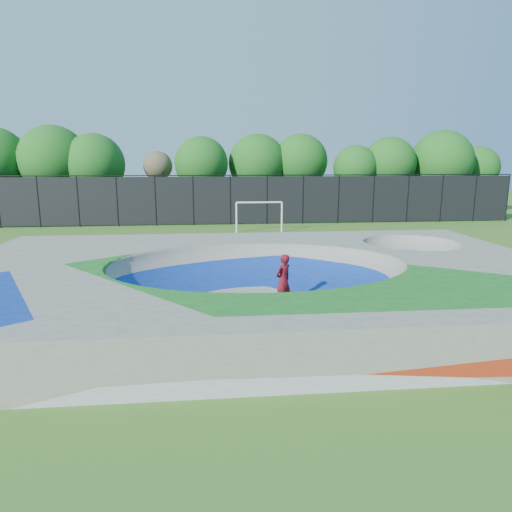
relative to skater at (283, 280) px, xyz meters
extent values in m
plane|color=#34601A|center=(-0.87, 0.64, -0.95)|extent=(120.00, 120.00, 0.00)
cube|color=gray|center=(-0.87, 0.64, -0.20)|extent=(22.00, 14.00, 1.50)
imported|color=#B70E1A|center=(0.00, 0.00, 0.00)|extent=(0.83, 0.79, 1.90)
cube|color=black|center=(0.00, 0.00, -0.93)|extent=(0.68, 0.73, 0.05)
cylinder|color=white|center=(-0.66, 17.14, 0.15)|extent=(0.12, 0.12, 2.21)
cylinder|color=white|center=(2.65, 17.14, 0.15)|extent=(0.12, 0.12, 2.21)
cylinder|color=white|center=(1.00, 17.14, 1.25)|extent=(3.31, 0.12, 0.12)
cylinder|color=black|center=(-15.87, 21.64, 1.05)|extent=(0.09, 0.09, 4.00)
cylinder|color=black|center=(-12.87, 21.64, 1.05)|extent=(0.09, 0.09, 4.00)
cylinder|color=black|center=(-9.87, 21.64, 1.05)|extent=(0.09, 0.09, 4.00)
cylinder|color=black|center=(-6.87, 21.64, 1.05)|extent=(0.09, 0.09, 4.00)
cylinder|color=black|center=(-3.87, 21.64, 1.05)|extent=(0.09, 0.09, 4.00)
cylinder|color=black|center=(-0.87, 21.64, 1.05)|extent=(0.09, 0.09, 4.00)
cylinder|color=black|center=(2.13, 21.64, 1.05)|extent=(0.09, 0.09, 4.00)
cylinder|color=black|center=(5.13, 21.64, 1.05)|extent=(0.09, 0.09, 4.00)
cylinder|color=black|center=(8.13, 21.64, 1.05)|extent=(0.09, 0.09, 4.00)
cylinder|color=black|center=(11.13, 21.64, 1.05)|extent=(0.09, 0.09, 4.00)
cylinder|color=black|center=(14.13, 21.64, 1.05)|extent=(0.09, 0.09, 4.00)
cylinder|color=black|center=(17.13, 21.64, 1.05)|extent=(0.09, 0.09, 4.00)
cylinder|color=black|center=(20.13, 21.64, 1.05)|extent=(0.09, 0.09, 4.00)
cylinder|color=black|center=(23.13, 21.64, 1.05)|extent=(0.09, 0.09, 4.00)
cube|color=black|center=(-0.87, 21.64, 1.05)|extent=(48.00, 0.03, 3.80)
cylinder|color=black|center=(-0.87, 21.64, 3.05)|extent=(48.00, 0.08, 0.08)
cylinder|color=#4C3726|center=(-15.76, 25.67, 0.58)|extent=(0.44, 0.44, 3.06)
sphere|color=#175716|center=(-15.76, 25.67, 4.28)|extent=(5.80, 5.80, 5.80)
cylinder|color=#4C3726|center=(-12.36, 25.50, 0.51)|extent=(0.44, 0.44, 2.92)
sphere|color=#175716|center=(-12.36, 25.50, 3.91)|extent=(5.19, 5.19, 5.19)
cylinder|color=#4C3726|center=(-7.16, 27.06, 0.85)|extent=(0.44, 0.44, 3.60)
sphere|color=brown|center=(-7.16, 27.06, 3.75)|extent=(2.60, 2.60, 2.60)
cylinder|color=#4C3726|center=(-3.23, 26.36, 0.61)|extent=(0.44, 0.44, 3.12)
sphere|color=#175716|center=(-3.23, 26.36, 3.96)|extent=(4.78, 4.78, 4.78)
cylinder|color=#4C3726|center=(1.96, 27.64, 0.50)|extent=(0.44, 0.44, 2.90)
sphere|color=#175716|center=(1.96, 27.64, 3.97)|extent=(5.39, 5.39, 5.39)
cylinder|color=#4C3726|center=(6.01, 27.53, 0.65)|extent=(0.44, 0.44, 3.20)
sphere|color=#175716|center=(6.01, 27.53, 4.15)|extent=(5.07, 5.07, 5.07)
cylinder|color=#4C3726|center=(10.71, 25.49, 0.56)|extent=(0.44, 0.44, 3.02)
sphere|color=#175716|center=(10.71, 25.49, 3.58)|extent=(4.01, 4.01, 4.01)
cylinder|color=#4C3726|center=(13.96, 25.70, 0.59)|extent=(0.44, 0.44, 3.09)
sphere|color=#175716|center=(13.96, 25.70, 3.94)|extent=(4.82, 4.82, 4.82)
cylinder|color=#4C3726|center=(19.14, 26.01, 0.50)|extent=(0.44, 0.44, 2.91)
sphere|color=#175716|center=(19.14, 26.01, 4.12)|extent=(5.77, 5.77, 5.77)
cylinder|color=#4C3726|center=(23.66, 27.51, 0.50)|extent=(0.44, 0.44, 2.91)
sphere|color=#175716|center=(23.66, 27.51, 3.52)|extent=(4.16, 4.16, 4.16)
camera|label=1|loc=(-2.56, -15.59, 4.19)|focal=32.00mm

